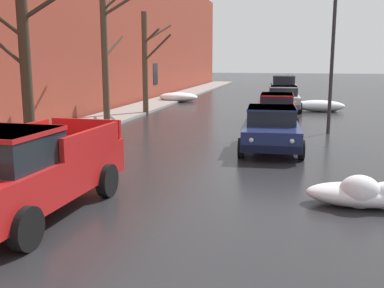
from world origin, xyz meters
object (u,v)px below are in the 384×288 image
sedan_darkblue_parked_kerbside_close (271,128)px  sedan_black_at_far_intersection (282,84)px  sedan_silver_parked_far_down_block (283,98)px  sedan_red_parked_kerbside_mid (276,109)px  suv_grey_queued_behind_truck (284,86)px  bare_tree_mid_block (107,55)px  street_lamp_post (332,56)px  bare_tree_far_down_block (146,61)px  pickup_truck_red_approaching_near_lane (23,172)px  bare_tree_second_along_sidewalk (23,51)px

sedan_darkblue_parked_kerbside_close → sedan_black_at_far_intersection: bearing=90.8°
sedan_silver_parked_far_down_block → sedan_red_parked_kerbside_mid: bearing=-91.5°
sedan_black_at_far_intersection → sedan_red_parked_kerbside_mid: bearing=-89.1°
sedan_red_parked_kerbside_mid → suv_grey_queued_behind_truck: suv_grey_queued_behind_truck is taller
bare_tree_mid_block → street_lamp_post: bare_tree_mid_block is taller
bare_tree_far_down_block → pickup_truck_red_approaching_near_lane: bearing=-79.9°
bare_tree_mid_block → street_lamp_post: bearing=4.4°
sedan_darkblue_parked_kerbside_close → pickup_truck_red_approaching_near_lane: bearing=-119.3°
pickup_truck_red_approaching_near_lane → suv_grey_queued_behind_truck: bearing=81.2°
sedan_black_at_far_intersection → street_lamp_post: street_lamp_post is taller
sedan_red_parked_kerbside_mid → suv_grey_queued_behind_truck: (-0.00, 13.54, 0.24)m
pickup_truck_red_approaching_near_lane → sedan_red_parked_kerbside_mid: size_ratio=1.16×
sedan_red_parked_kerbside_mid → street_lamp_post: 3.68m
bare_tree_second_along_sidewalk → bare_tree_far_down_block: size_ratio=1.17×
bare_tree_second_along_sidewalk → suv_grey_queued_behind_truck: bearing=72.1°
sedan_darkblue_parked_kerbside_close → sedan_silver_parked_far_down_block: bearing=89.5°
bare_tree_second_along_sidewalk → sedan_silver_parked_far_down_block: bearing=63.5°
bare_tree_second_along_sidewalk → street_lamp_post: 11.42m
sedan_darkblue_parked_kerbside_close → suv_grey_queued_behind_truck: bearing=90.2°
sedan_red_parked_kerbside_mid → sedan_black_at_far_intersection: bearing=90.9°
bare_tree_mid_block → sedan_red_parked_kerbside_mid: bare_tree_mid_block is taller
pickup_truck_red_approaching_near_lane → sedan_silver_parked_far_down_block: pickup_truck_red_approaching_near_lane is taller
bare_tree_far_down_block → sedan_silver_parked_far_down_block: bare_tree_far_down_block is taller
sedan_darkblue_parked_kerbside_close → sedan_red_parked_kerbside_mid: (-0.05, 5.86, 0.00)m
sedan_red_parked_kerbside_mid → street_lamp_post: street_lamp_post is taller
street_lamp_post → bare_tree_mid_block: bearing=-175.6°
bare_tree_far_down_block → sedan_darkblue_parked_kerbside_close: bearing=-50.3°
bare_tree_far_down_block → sedan_silver_parked_far_down_block: (7.17, 3.44, -2.11)m
bare_tree_mid_block → suv_grey_queued_behind_truck: bare_tree_mid_block is taller
pickup_truck_red_approaching_near_lane → sedan_silver_parked_far_down_block: size_ratio=1.25×
bare_tree_mid_block → sedan_silver_parked_far_down_block: bearing=50.3°
bare_tree_far_down_block → sedan_black_at_far_intersection: size_ratio=1.26×
pickup_truck_red_approaching_near_lane → sedan_darkblue_parked_kerbside_close: size_ratio=1.22×
suv_grey_queued_behind_truck → pickup_truck_red_approaching_near_lane: bearing=-98.8°
sedan_darkblue_parked_kerbside_close → sedan_red_parked_kerbside_mid: 5.86m
sedan_black_at_far_intersection → street_lamp_post: bearing=-83.8°
bare_tree_second_along_sidewalk → bare_tree_mid_block: size_ratio=1.08×
pickup_truck_red_approaching_near_lane → sedan_silver_parked_far_down_block: (4.32, 19.46, -0.13)m
bare_tree_second_along_sidewalk → street_lamp_post: bearing=35.7°
bare_tree_far_down_block → bare_tree_second_along_sidewalk: bearing=-90.6°
sedan_silver_parked_far_down_block → street_lamp_post: street_lamp_post is taller
sedan_silver_parked_far_down_block → street_lamp_post: 8.52m
bare_tree_mid_block → suv_grey_queued_behind_truck: (7.02, 16.10, -2.14)m
bare_tree_mid_block → bare_tree_far_down_block: size_ratio=1.08×
sedan_black_at_far_intersection → sedan_darkblue_parked_kerbside_close: bearing=-89.2°
sedan_darkblue_parked_kerbside_close → bare_tree_mid_block: bearing=155.0°
sedan_darkblue_parked_kerbside_close → sedan_black_at_far_intersection: size_ratio=0.96×
sedan_darkblue_parked_kerbside_close → street_lamp_post: street_lamp_post is taller
sedan_darkblue_parked_kerbside_close → sedan_silver_parked_far_down_block: 11.96m
bare_tree_mid_block → pickup_truck_red_approaching_near_lane: bearing=-75.2°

